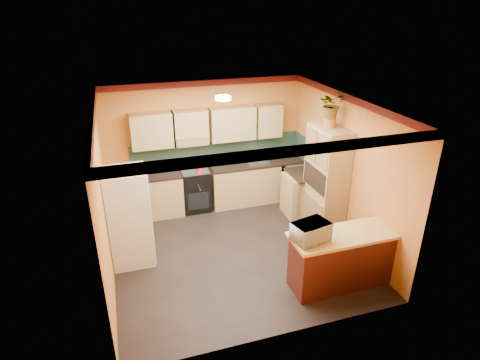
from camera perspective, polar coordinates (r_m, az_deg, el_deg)
name	(u,v)px	position (r m, az deg, el deg)	size (l,w,h in m)	color
room_shell	(230,136)	(6.71, -1.44, 6.26)	(4.24, 4.24, 2.72)	black
base_cabinets_back	(224,186)	(8.75, -2.35, -0.92)	(3.65, 0.60, 0.88)	tan
countertop_back	(223,167)	(8.56, -2.40, 1.87)	(3.65, 0.62, 0.04)	black
stove	(195,190)	(8.62, -6.36, -1.36)	(0.58, 0.58, 0.91)	black
kettle	(199,166)	(8.37, -5.79, 1.95)	(0.17, 0.17, 0.18)	red
sink	(257,161)	(8.77, 2.49, 2.66)	(0.48, 0.40, 0.03)	silver
base_cabinets_right	(304,194)	(8.51, 9.03, -2.00)	(0.60, 0.80, 0.88)	tan
countertop_right	(305,174)	(8.31, 9.23, 0.85)	(0.62, 0.80, 0.04)	black
fridge	(129,217)	(6.96, -15.50, -5.12)	(0.68, 0.66, 1.70)	silver
pantry	(326,182)	(7.68, 12.08, -0.21)	(0.48, 0.90, 2.10)	tan
fern_pot	(330,122)	(7.33, 12.66, 8.00)	(0.22, 0.22, 0.16)	#A55827
fern	(332,104)	(7.25, 12.90, 10.47)	(0.44, 0.38, 0.49)	tan
breakfast_bar	(347,259)	(6.63, 15.02, -10.84)	(1.80, 0.55, 0.88)	#44160F
bar_top	(351,234)	(6.38, 15.47, -7.42)	(1.90, 0.65, 0.05)	tan
microwave	(311,232)	(5.98, 10.02, -7.25)	(0.52, 0.36, 0.29)	silver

